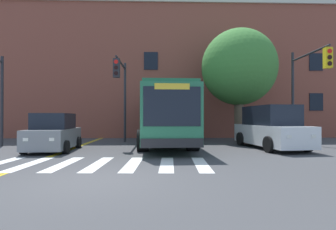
% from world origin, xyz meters
% --- Properties ---
extents(ground_plane, '(120.00, 120.00, 0.00)m').
position_xyz_m(ground_plane, '(0.00, 0.00, 0.00)').
color(ground_plane, '#424244').
extents(crosswalk, '(8.96, 3.33, 0.01)m').
position_xyz_m(crosswalk, '(-0.98, 2.36, 0.00)').
color(crosswalk, white).
rests_on(crosswalk, ground).
extents(lane_line_yellow_inner, '(0.12, 36.00, 0.01)m').
position_xyz_m(lane_line_yellow_inner, '(-2.88, 16.36, 0.00)').
color(lane_line_yellow_inner, gold).
rests_on(lane_line_yellow_inner, ground).
extents(lane_line_yellow_outer, '(0.12, 36.00, 0.01)m').
position_xyz_m(lane_line_yellow_outer, '(-2.72, 16.36, 0.00)').
color(lane_line_yellow_outer, gold).
rests_on(lane_line_yellow_outer, ground).
extents(city_bus, '(3.29, 12.56, 3.22)m').
position_xyz_m(city_bus, '(2.02, 9.62, 1.77)').
color(city_bus, '#28704C').
rests_on(city_bus, ground).
extents(car_grey_near_lane, '(2.20, 3.77, 1.83)m').
position_xyz_m(car_grey_near_lane, '(-3.42, 6.07, 0.84)').
color(car_grey_near_lane, slate).
rests_on(car_grey_near_lane, ground).
extents(car_white_far_lane, '(2.58, 5.24, 2.24)m').
position_xyz_m(car_white_far_lane, '(7.58, 6.74, 1.06)').
color(car_white_far_lane, white).
rests_on(car_white_far_lane, ground).
extents(car_black_behind_bus, '(2.22, 4.69, 1.78)m').
position_xyz_m(car_black_behind_bus, '(3.45, 19.87, 0.81)').
color(car_black_behind_bus, black).
rests_on(car_black_behind_bus, ground).
extents(traffic_light_near_corner, '(0.34, 3.68, 5.65)m').
position_xyz_m(traffic_light_near_corner, '(9.98, 7.59, 3.77)').
color(traffic_light_near_corner, '#28282D').
rests_on(traffic_light_near_corner, ground).
extents(traffic_light_overhead, '(0.34, 3.78, 5.22)m').
position_xyz_m(traffic_light_overhead, '(-0.53, 8.93, 3.55)').
color(traffic_light_overhead, '#28282D').
rests_on(traffic_light_overhead, ground).
extents(street_tree_curbside_large, '(6.16, 6.05, 7.65)m').
position_xyz_m(street_tree_curbside_large, '(7.15, 10.79, 5.03)').
color(street_tree_curbside_large, brown).
rests_on(street_tree_curbside_large, ground).
extents(building_facade, '(33.16, 8.80, 11.48)m').
position_xyz_m(building_facade, '(1.06, 18.08, 5.74)').
color(building_facade, brown).
rests_on(building_facade, ground).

